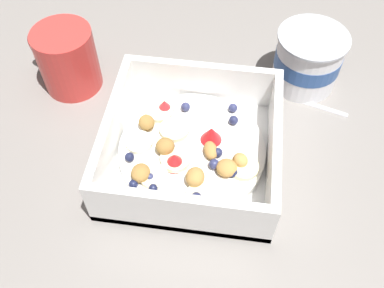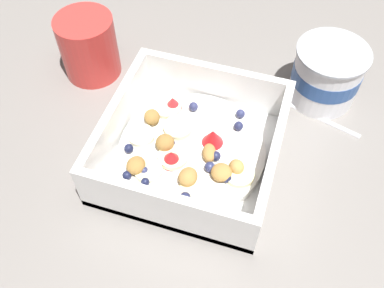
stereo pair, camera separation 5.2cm
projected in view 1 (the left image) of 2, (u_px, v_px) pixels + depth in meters
ground_plane at (181, 147)px, 0.55m from camera, size 2.40×2.40×0.00m
fruit_bowl at (191, 149)px, 0.52m from camera, size 0.20×0.20×0.07m
spoon at (262, 87)px, 0.61m from camera, size 0.07×0.17×0.01m
yogurt_cup at (308, 60)px, 0.59m from camera, size 0.10×0.10×0.08m
coffee_mug at (67, 59)px, 0.59m from camera, size 0.08×0.11×0.09m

